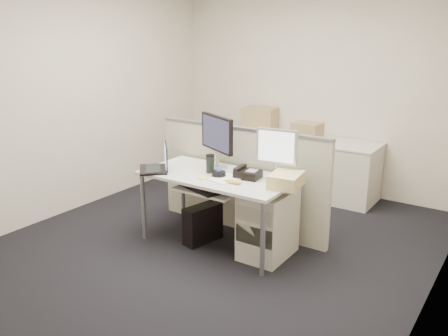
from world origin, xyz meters
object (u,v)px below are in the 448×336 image
Objects in this scene: laptop at (153,158)px; desk_phone at (248,174)px; monitor_main at (217,142)px; desk at (217,181)px.

desk_phone is at bearing 66.14° from laptop.
monitor_main reaches higher than desk_phone.
desk_phone is at bearing 14.93° from desk.
monitor_main reaches higher than laptop.
monitor_main is at bearing 160.00° from desk_phone.
laptop is (-0.62, -0.24, 0.20)m from desk.
laptop is (-0.49, -0.42, -0.14)m from monitor_main.
monitor_main is 2.35× the size of desk_phone.
laptop is at bearing -114.59° from monitor_main.
monitor_main is at bearing 87.48° from laptop.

